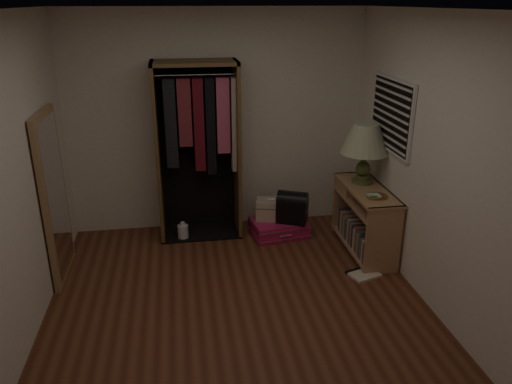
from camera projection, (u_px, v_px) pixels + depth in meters
ground at (240, 313)px, 4.54m from camera, size 4.00×4.00×0.00m
room_walls at (246, 153)px, 4.05m from camera, size 3.52×4.02×2.60m
console_bookshelf at (364, 217)px, 5.58m from camera, size 0.42×1.12×0.75m
open_wardrobe at (201, 136)px, 5.71m from camera, size 0.99×0.50×2.05m
floor_mirror at (54, 197)px, 4.90m from camera, size 0.06×0.80×1.70m
pink_suitcase at (279, 228)px, 6.00m from camera, size 0.71×0.56×0.20m
train_case at (271, 209)px, 5.97m from camera, size 0.41×0.32×0.26m
black_bag at (292, 206)px, 5.87m from camera, size 0.41×0.35×0.38m
table_lamp at (365, 140)px, 5.41m from camera, size 0.68×0.68×0.67m
brass_tray at (377, 196)px, 5.18m from camera, size 0.24×0.24×0.01m
ceramic_bowl at (374, 197)px, 5.13m from camera, size 0.15×0.15×0.04m
white_jug at (183, 232)px, 5.91m from camera, size 0.15×0.15×0.22m
floor_book at (363, 273)px, 5.17m from camera, size 0.36×0.32×0.03m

